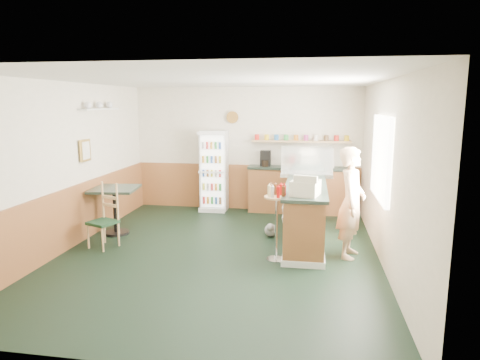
% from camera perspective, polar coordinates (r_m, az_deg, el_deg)
% --- Properties ---
extents(ground, '(6.00, 6.00, 0.00)m').
position_cam_1_polar(ground, '(6.91, -2.97, -9.75)').
color(ground, black).
rests_on(ground, ground).
extents(room_envelope, '(5.04, 6.02, 2.72)m').
position_cam_1_polar(room_envelope, '(7.31, -3.59, 3.64)').
color(room_envelope, beige).
rests_on(room_envelope, ground).
extents(service_counter, '(0.68, 3.01, 1.01)m').
position_cam_1_polar(service_counter, '(7.66, 8.70, -4.26)').
color(service_counter, '#975E30').
rests_on(service_counter, ground).
extents(back_counter, '(2.24, 0.42, 1.69)m').
position_cam_1_polar(back_counter, '(9.32, 7.89, -1.04)').
color(back_counter, '#975E30').
rests_on(back_counter, ground).
extents(drinks_fridge, '(0.58, 0.52, 1.77)m').
position_cam_1_polar(drinks_fridge, '(9.44, -3.49, 1.22)').
color(drinks_fridge, white).
rests_on(drinks_fridge, ground).
extents(display_case, '(0.96, 0.50, 0.54)m').
position_cam_1_polar(display_case, '(8.09, 8.93, 2.43)').
color(display_case, silver).
rests_on(display_case, service_counter).
extents(cash_register, '(0.47, 0.49, 0.22)m').
position_cam_1_polar(cash_register, '(6.41, 8.70, -1.04)').
color(cash_register, beige).
rests_on(cash_register, service_counter).
extents(shopkeeper, '(0.53, 0.65, 1.72)m').
position_cam_1_polar(shopkeeper, '(6.76, 14.63, -2.96)').
color(shopkeeper, tan).
rests_on(shopkeeper, ground).
extents(condiment_stand, '(0.37, 0.37, 1.16)m').
position_cam_1_polar(condiment_stand, '(6.43, 4.88, -4.08)').
color(condiment_stand, silver).
rests_on(condiment_stand, ground).
extents(newspaper_rack, '(0.09, 0.43, 0.68)m').
position_cam_1_polar(newspaper_rack, '(7.67, 6.06, -3.32)').
color(newspaper_rack, black).
rests_on(newspaper_rack, ground).
extents(cafe_table, '(0.87, 0.87, 0.86)m').
position_cam_1_polar(cafe_table, '(8.05, -16.30, -2.77)').
color(cafe_table, black).
rests_on(cafe_table, ground).
extents(cafe_chair, '(0.51, 0.52, 1.06)m').
position_cam_1_polar(cafe_chair, '(7.46, -17.59, -4.27)').
color(cafe_chair, black).
rests_on(cafe_chair, ground).
extents(dog_doorstop, '(0.22, 0.29, 0.27)m').
position_cam_1_polar(dog_doorstop, '(7.71, 4.11, -6.63)').
color(dog_doorstop, '#999893').
rests_on(dog_doorstop, ground).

